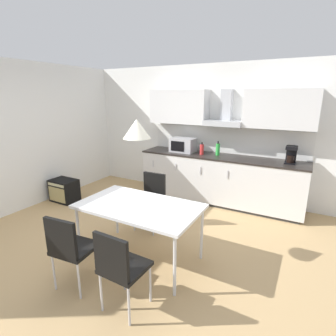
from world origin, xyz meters
TOP-DOWN VIEW (x-y plane):
  - ground_plane at (0.00, 0.00)m, footprint 7.24×7.31m
  - wall_back at (0.00, 2.49)m, footprint 5.79×0.10m
  - wall_left at (-2.46, 0.00)m, footprint 0.10×5.85m
  - kitchen_counter at (0.64, 2.12)m, footprint 3.13×0.67m
  - backsplash_tile at (0.64, 2.43)m, footprint 3.11×0.02m
  - upper_wall_cabinets at (0.64, 2.27)m, footprint 3.11×0.40m
  - microwave at (-0.14, 2.12)m, footprint 0.48×0.35m
  - coffee_maker at (1.86, 2.14)m, footprint 0.18×0.19m
  - bottle_red at (0.29, 2.06)m, footprint 0.08×0.08m
  - bottle_green at (0.58, 2.16)m, footprint 0.08×0.08m
  - dining_table at (0.37, -0.18)m, footprint 1.49×0.86m
  - chair_near_right at (0.71, -1.00)m, footprint 0.41×0.41m
  - chair_far_left at (0.03, 0.63)m, footprint 0.41×0.41m
  - chair_near_left at (0.04, -1.00)m, footprint 0.44×0.44m
  - guitar_amp at (-2.06, 0.69)m, footprint 0.52×0.37m
  - pendant_lamp at (0.37, -0.18)m, footprint 0.32×0.32m

SIDE VIEW (x-z plane):
  - ground_plane at x=0.00m, z-range -0.02..0.00m
  - guitar_amp at x=-2.06m, z-range 0.00..0.44m
  - kitchen_counter at x=0.64m, z-range 0.00..0.94m
  - chair_near_right at x=0.71m, z-range 0.10..0.97m
  - chair_far_left at x=0.03m, z-range 0.10..0.97m
  - chair_near_left at x=0.04m, z-range 0.10..0.97m
  - dining_table at x=0.37m, z-range 0.33..1.08m
  - bottle_red at x=0.29m, z-range 0.92..1.16m
  - bottle_green at x=0.58m, z-range 0.92..1.19m
  - microwave at x=-0.14m, z-range 0.94..1.22m
  - coffee_maker at x=1.86m, z-range 0.93..1.23m
  - backsplash_tile at x=0.64m, z-range 0.94..1.44m
  - wall_back at x=0.00m, z-range 0.00..2.64m
  - wall_left at x=-2.46m, z-range 0.00..2.64m
  - pendant_lamp at x=0.37m, z-range 1.57..1.79m
  - upper_wall_cabinets at x=0.64m, z-range 1.48..2.15m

